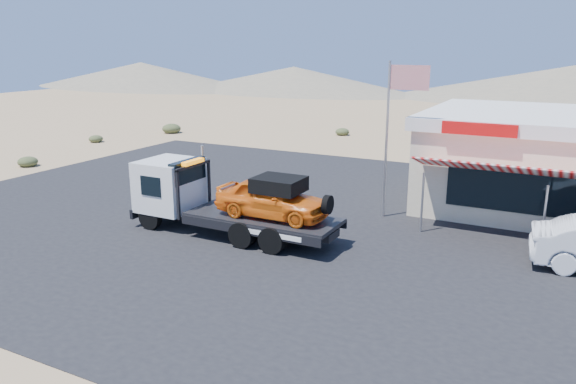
% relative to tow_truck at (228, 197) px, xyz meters
% --- Properties ---
extents(ground, '(120.00, 120.00, 0.00)m').
position_rel_tow_truck_xyz_m(ground, '(-0.47, 0.09, -1.38)').
color(ground, '#9F825A').
rests_on(ground, ground).
extents(asphalt_lot, '(32.00, 24.00, 0.02)m').
position_rel_tow_truck_xyz_m(asphalt_lot, '(1.53, 3.09, -1.37)').
color(asphalt_lot, black).
rests_on(asphalt_lot, ground).
extents(tow_truck, '(7.64, 2.27, 2.55)m').
position_rel_tow_truck_xyz_m(tow_truck, '(0.00, 0.00, 0.00)').
color(tow_truck, black).
rests_on(tow_truck, asphalt_lot).
extents(jerky_store, '(10.40, 9.97, 3.90)m').
position_rel_tow_truck_xyz_m(jerky_store, '(10.02, 9.07, 0.61)').
color(jerky_store, beige).
rests_on(jerky_store, asphalt_lot).
extents(flagpole, '(1.55, 0.10, 6.00)m').
position_rel_tow_truck_xyz_m(flagpole, '(4.46, 4.59, 2.39)').
color(flagpole, '#99999E').
rests_on(flagpole, asphalt_lot).
extents(desert_scrub, '(25.39, 32.41, 0.75)m').
position_rel_tow_truck_xyz_m(desert_scrub, '(-14.64, 10.52, -1.08)').
color(desert_scrub, '#353F22').
rests_on(desert_scrub, ground).
extents(distant_hills, '(126.00, 48.00, 4.20)m').
position_rel_tow_truck_xyz_m(distant_hills, '(-10.25, 55.23, 0.51)').
color(distant_hills, '#726B59').
rests_on(distant_hills, ground).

